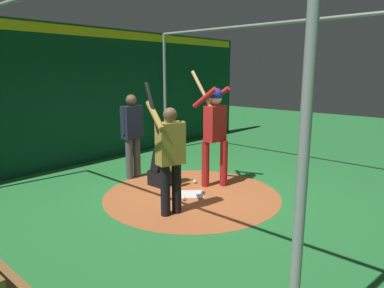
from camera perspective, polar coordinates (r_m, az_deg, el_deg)
ground_plane at (r=6.46m, az=0.00°, el=-8.27°), size 27.84×27.84×0.00m
dirt_circle at (r=6.46m, az=0.00°, el=-8.24°), size 3.20×3.20×0.01m
home_plate at (r=6.46m, az=0.00°, el=-8.17°), size 0.59×0.59×0.01m
batter at (r=6.68m, az=3.70°, el=2.83°), size 0.68×0.49×2.23m
catcher at (r=6.89m, az=-4.72°, el=-3.63°), size 0.58×0.40×0.98m
umpire at (r=7.36m, az=-9.69°, el=2.00°), size 0.22×0.49×1.75m
visitor at (r=5.37m, az=-3.60°, el=-1.58°), size 0.62×0.51×2.05m
back_wall at (r=8.87m, az=-17.59°, el=7.56°), size 0.23×11.84×3.26m
cage_frame at (r=6.07m, az=0.00°, el=12.27°), size 6.23×4.69×3.22m
baseball_0 at (r=6.18m, az=-1.37°, el=-8.80°), size 0.07×0.07×0.07m
baseball_1 at (r=7.07m, az=0.48°, el=-6.12°), size 0.07×0.07×0.07m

